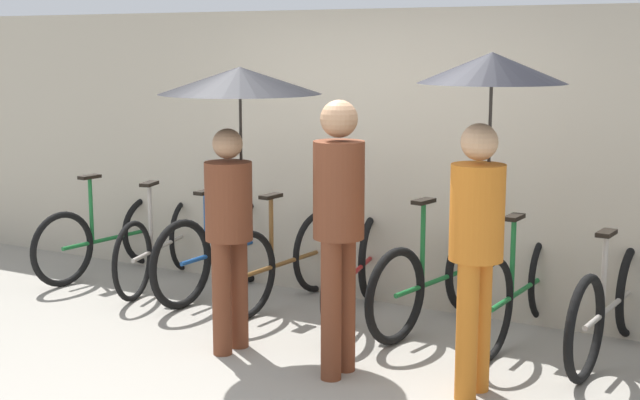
{
  "coord_description": "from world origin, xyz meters",
  "views": [
    {
      "loc": [
        3.0,
        -4.53,
        2.09
      ],
      "look_at": [
        0.0,
        0.86,
        1.0
      ],
      "focal_mm": 50.0,
      "sensor_mm": 36.0,
      "label": 1
    }
  ],
  "objects": [
    {
      "name": "back_wall",
      "position": [
        0.0,
        1.92,
        1.18
      ],
      "size": [
        13.09,
        0.12,
        2.36
      ],
      "color": "#B2A893",
      "rests_on": "ground"
    },
    {
      "name": "parked_bicycle_6",
      "position": [
        1.27,
        1.52,
        0.37
      ],
      "size": [
        0.44,
        1.78,
        1.05
      ],
      "rotation": [
        0.0,
        0.0,
        1.5
      ],
      "color": "black",
      "rests_on": "ground"
    },
    {
      "name": "pedestrian_center",
      "position": [
        0.47,
        0.25,
        1.03
      ],
      "size": [
        0.32,
        0.32,
        1.75
      ],
      "rotation": [
        0.0,
        0.0,
        -0.04
      ],
      "color": "brown",
      "rests_on": "ground"
    },
    {
      "name": "parked_bicycle_4",
      "position": [
        -0.0,
        1.43,
        0.37
      ],
      "size": [
        0.52,
        1.68,
        1.1
      ],
      "rotation": [
        0.0,
        0.0,
        1.77
      ],
      "color": "black",
      "rests_on": "ground"
    },
    {
      "name": "parked_bicycle_5",
      "position": [
        0.64,
        1.48,
        0.36
      ],
      "size": [
        0.5,
        1.7,
        1.02
      ],
      "rotation": [
        0.0,
        0.0,
        1.39
      ],
      "color": "black",
      "rests_on": "ground"
    },
    {
      "name": "parked_bicycle_2",
      "position": [
        -1.27,
        1.42,
        0.37
      ],
      "size": [
        0.44,
        1.7,
        1.0
      ],
      "rotation": [
        0.0,
        0.0,
        1.52
      ],
      "color": "black",
      "rests_on": "ground"
    },
    {
      "name": "pedestrian_leading",
      "position": [
        -0.38,
        0.4,
        1.57
      ],
      "size": [
        1.1,
        1.1,
        1.93
      ],
      "rotation": [
        0.0,
        0.0,
        -0.08
      ],
      "color": "brown",
      "rests_on": "ground"
    },
    {
      "name": "parked_bicycle_1",
      "position": [
        -1.91,
        1.43,
        0.36
      ],
      "size": [
        0.57,
        1.69,
        0.97
      ],
      "rotation": [
        0.0,
        0.0,
        1.81
      ],
      "color": "black",
      "rests_on": "ground"
    },
    {
      "name": "parked_bicycle_3",
      "position": [
        -0.64,
        1.42,
        0.37
      ],
      "size": [
        0.44,
        1.65,
        1.06
      ],
      "rotation": [
        0.0,
        0.0,
        1.47
      ],
      "color": "black",
      "rests_on": "ground"
    },
    {
      "name": "pedestrian_trailing",
      "position": [
        1.34,
        0.44,
        1.54
      ],
      "size": [
        0.87,
        0.87,
        2.04
      ],
      "rotation": [
        0.0,
        0.0,
        -0.1
      ],
      "color": "#C66B1E",
      "rests_on": "ground"
    },
    {
      "name": "ground_plane",
      "position": [
        0.0,
        0.0,
        0.0
      ],
      "size": [
        30.0,
        30.0,
        0.0
      ],
      "primitive_type": "plane",
      "color": "gray"
    },
    {
      "name": "parked_bicycle_7",
      "position": [
        1.91,
        1.43,
        0.36
      ],
      "size": [
        0.44,
        1.77,
        1.1
      ],
      "rotation": [
        0.0,
        0.0,
        1.49
      ],
      "color": "black",
      "rests_on": "ground"
    },
    {
      "name": "parked_bicycle_0",
      "position": [
        -2.54,
        1.46,
        0.35
      ],
      "size": [
        0.44,
        1.66,
        1.04
      ],
      "rotation": [
        0.0,
        0.0,
        1.45
      ],
      "color": "black",
      "rests_on": "ground"
    }
  ]
}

